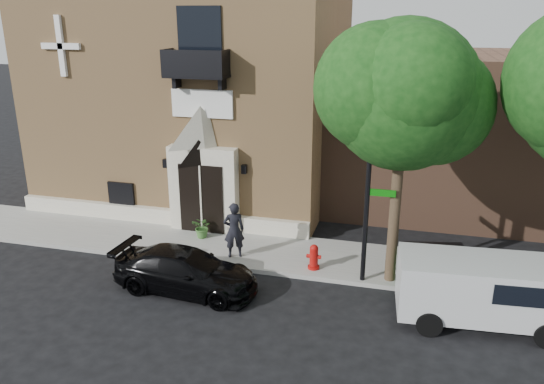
# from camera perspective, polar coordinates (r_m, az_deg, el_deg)

# --- Properties ---
(ground) EXTENTS (120.00, 120.00, 0.00)m
(ground) POSITION_cam_1_polar(r_m,az_deg,el_deg) (17.81, -7.42, -8.02)
(ground) COLOR black
(ground) RESTS_ON ground
(sidewalk) EXTENTS (42.00, 3.00, 0.15)m
(sidewalk) POSITION_cam_1_polar(r_m,az_deg,el_deg) (18.73, -2.85, -6.22)
(sidewalk) COLOR gray
(sidewalk) RESTS_ON ground
(church) EXTENTS (12.20, 11.01, 9.30)m
(church) POSITION_cam_1_polar(r_m,az_deg,el_deg) (24.65, -7.41, 10.80)
(church) COLOR tan
(church) RESTS_ON ground
(street_tree_left) EXTENTS (4.97, 4.38, 7.77)m
(street_tree_left) POSITION_cam_1_polar(r_m,az_deg,el_deg) (15.15, 14.11, 10.20)
(street_tree_left) COLOR #38281C
(street_tree_left) RESTS_ON sidewalk
(black_sedan) EXTENTS (4.51, 2.06, 1.28)m
(black_sedan) POSITION_cam_1_polar(r_m,az_deg,el_deg) (16.24, -9.26, -8.37)
(black_sedan) COLOR black
(black_sedan) RESTS_ON ground
(cargo_van) EXTENTS (4.62, 2.19, 1.83)m
(cargo_van) POSITION_cam_1_polar(r_m,az_deg,el_deg) (15.36, 22.48, -9.71)
(cargo_van) COLOR silver
(cargo_van) RESTS_ON ground
(street_sign) EXTENTS (0.88, 0.88, 5.55)m
(street_sign) POSITION_cam_1_polar(r_m,az_deg,el_deg) (15.74, 10.30, -0.21)
(street_sign) COLOR black
(street_sign) RESTS_ON sidewalk
(fire_hydrant) EXTENTS (0.47, 0.38, 0.83)m
(fire_hydrant) POSITION_cam_1_polar(r_m,az_deg,el_deg) (17.13, 4.52, -6.96)
(fire_hydrant) COLOR #A00D0A
(fire_hydrant) RESTS_ON sidewalk
(dumpster) EXTENTS (1.99, 1.38, 1.18)m
(dumpster) POSITION_cam_1_polar(r_m,az_deg,el_deg) (16.75, 16.99, -7.69)
(dumpster) COLOR #103C18
(dumpster) RESTS_ON sidewalk
(planter) EXTENTS (0.83, 0.76, 0.81)m
(planter) POSITION_cam_1_polar(r_m,az_deg,el_deg) (19.52, -7.47, -3.77)
(planter) COLOR #407231
(planter) RESTS_ON sidewalk
(pedestrian_near) EXTENTS (0.83, 0.71, 1.91)m
(pedestrian_near) POSITION_cam_1_polar(r_m,az_deg,el_deg) (17.72, -4.11, -4.10)
(pedestrian_near) COLOR black
(pedestrian_near) RESTS_ON sidewalk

